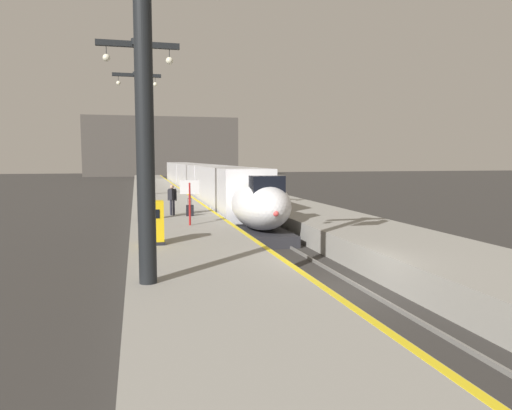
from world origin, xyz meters
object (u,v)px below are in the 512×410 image
highspeed_train_main (199,181)px  station_column_far (138,123)px  station_column_mid (140,113)px  rolling_suitcase (190,210)px  ticket_machine_yellow (154,224)px  departure_info_board (190,193)px  passenger_near_edge (172,197)px  station_column_near (146,56)px

highspeed_train_main → station_column_far: 9.80m
station_column_mid → rolling_suitcase: size_ratio=9.08×
ticket_machine_yellow → departure_info_board: 5.15m
station_column_mid → highspeed_train_main: bearing=75.8°
passenger_near_edge → departure_info_board: departure_info_board is taller
rolling_suitcase → departure_info_board: 3.90m
station_column_far → passenger_near_edge: 16.52m
station_column_far → ticket_machine_yellow: 25.20m
station_column_near → departure_info_board: size_ratio=4.29×
station_column_near → station_column_far: station_column_far is taller
passenger_near_edge → rolling_suitcase: bearing=-31.1°
station_column_mid → departure_info_board: 5.00m
highspeed_train_main → ticket_machine_yellow: 30.93m
station_column_mid → station_column_far: bearing=90.0°
station_column_mid → ticket_machine_yellow: 8.45m
highspeed_train_main → station_column_mid: bearing=-104.2°
highspeed_train_main → ticket_machine_yellow: size_ratio=35.00×
station_column_near → ticket_machine_yellow: size_ratio=5.68×
highspeed_train_main → ticket_machine_yellow: (-5.55, -30.43, -0.17)m
highspeed_train_main → station_column_near: (-5.84, -35.97, 4.66)m
station_column_near → departure_info_board: 11.28m
station_column_far → passenger_near_edge: station_column_far is taller
departure_info_board → ticket_machine_yellow: bearing=-110.9°
station_column_far → passenger_near_edge: bearing=-83.9°
station_column_far → ticket_machine_yellow: station_column_far is taller
station_column_near → station_column_far: 30.16m
station_column_far → highspeed_train_main: bearing=44.6°
station_column_near → passenger_near_edge: 15.33m
passenger_near_edge → rolling_suitcase: passenger_near_edge is taller
passenger_near_edge → ticket_machine_yellow: passenger_near_edge is taller
station_column_near → station_column_far: size_ratio=0.88×
rolling_suitcase → ticket_machine_yellow: (-2.21, -8.45, 0.44)m
highspeed_train_main → station_column_mid: 24.53m
rolling_suitcase → ticket_machine_yellow: 8.75m
station_column_mid → passenger_near_edge: size_ratio=5.28×
station_column_mid → departure_info_board: station_column_mid is taller
ticket_machine_yellow → departure_info_board: bearing=69.1°
highspeed_train_main → passenger_near_edge: 21.85m
station_column_near → rolling_suitcase: size_ratio=9.26×
passenger_near_edge → ticket_machine_yellow: 9.10m
highspeed_train_main → rolling_suitcase: bearing=-98.6°
ticket_machine_yellow → rolling_suitcase: bearing=75.3°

